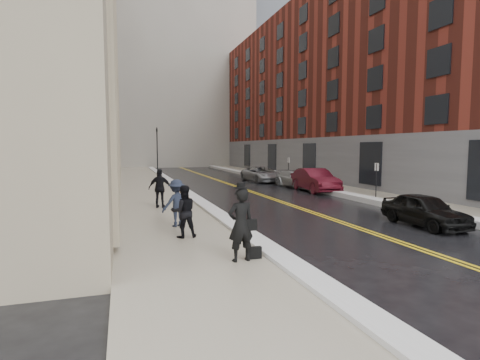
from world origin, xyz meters
TOP-DOWN VIEW (x-y plane):
  - ground at (0.00, 0.00)m, footprint 160.00×160.00m
  - sidewalk_left at (-4.50, 16.00)m, footprint 4.00×64.00m
  - sidewalk_right at (9.00, 16.00)m, footprint 3.00×64.00m
  - lane_stripe_a at (2.38, 16.00)m, footprint 0.12×64.00m
  - lane_stripe_b at (2.62, 16.00)m, footprint 0.12×64.00m
  - snow_ridge_left at (-2.20, 16.00)m, footprint 0.70×60.80m
  - snow_ridge_right at (7.15, 16.00)m, footprint 0.85×60.80m
  - building_right at (17.50, 23.00)m, footprint 14.00×50.00m
  - tower_far_center at (1.00, 56.00)m, footprint 28.00×16.00m
  - tower_far_right at (14.00, 66.00)m, footprint 22.00×18.00m
  - tower_far_left at (-12.00, 72.00)m, footprint 22.00×18.00m
  - traffic_signal at (-2.60, 30.00)m, footprint 0.18×0.15m
  - parking_sign_near at (7.90, 8.00)m, footprint 0.06×0.35m
  - parking_sign_far at (7.90, 20.00)m, footprint 0.06×0.35m
  - car_black at (5.21, 1.53)m, footprint 1.66×3.88m
  - car_maroon at (6.80, 13.25)m, footprint 2.00×5.07m
  - car_silver_near at (6.80, 16.23)m, footprint 2.30×4.66m
  - car_silver_far at (5.85, 21.43)m, footprint 2.73×5.17m
  - pedestrian_main at (-3.30, -1.10)m, footprint 0.76×0.55m
  - pedestrian_a at (-4.31, 1.94)m, footprint 0.87×0.69m
  - pedestrian_b at (-4.28, 3.76)m, footprint 1.30×0.98m
  - pedestrian_c at (-4.44, 8.42)m, footprint 1.21×0.75m

SIDE VIEW (x-z plane):
  - ground at x=0.00m, z-range 0.00..0.00m
  - lane_stripe_a at x=2.38m, z-range 0.00..0.01m
  - lane_stripe_b at x=2.62m, z-range 0.00..0.01m
  - sidewalk_left at x=-4.50m, z-range 0.00..0.15m
  - sidewalk_right at x=9.00m, z-range 0.00..0.15m
  - snow_ridge_left at x=-2.20m, z-range 0.00..0.26m
  - snow_ridge_right at x=7.15m, z-range 0.00..0.30m
  - car_silver_near at x=6.80m, z-range 0.00..1.30m
  - car_black at x=5.21m, z-range 0.00..1.31m
  - car_silver_far at x=5.85m, z-range 0.00..1.39m
  - car_maroon at x=6.80m, z-range 0.00..1.64m
  - pedestrian_a at x=-4.31m, z-range 0.15..1.89m
  - pedestrian_b at x=-4.28m, z-range 0.15..1.93m
  - pedestrian_c at x=-4.44m, z-range 0.15..2.08m
  - pedestrian_main at x=-3.30m, z-range 0.15..2.09m
  - parking_sign_near at x=7.90m, z-range 0.24..2.47m
  - parking_sign_far at x=7.90m, z-range 0.24..2.47m
  - traffic_signal at x=-2.60m, z-range 0.48..5.68m
  - building_right at x=17.50m, z-range 0.00..18.00m
  - tower_far_right at x=14.00m, z-range 0.00..44.00m
  - tower_far_center at x=1.00m, z-range 0.00..52.00m
  - tower_far_left at x=-12.00m, z-range 0.00..60.00m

